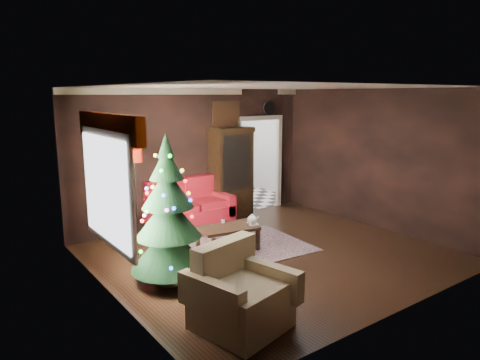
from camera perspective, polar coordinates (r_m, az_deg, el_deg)
floor at (r=7.63m, az=4.02°, el=-9.57°), size 5.50×5.50×0.00m
ceiling at (r=7.15m, az=4.33°, el=11.94°), size 5.50×5.50×0.00m
wall_back at (r=9.29m, az=-5.81°, el=3.06°), size 5.50×0.00×5.50m
wall_front at (r=5.63m, az=20.80°, el=-2.91°), size 5.50×0.00×5.50m
wall_left at (r=5.91m, az=-16.71°, el=-2.00°), size 0.00×5.50×5.50m
wall_right at (r=9.25m, az=17.34°, el=2.58°), size 0.00×5.50×5.50m
doorway at (r=10.29m, az=2.44°, el=1.92°), size 1.10×0.10×2.10m
left_window at (r=6.10m, az=-17.01°, el=-1.14°), size 0.05×1.60×1.40m
valance at (r=6.01m, az=-16.73°, el=6.61°), size 0.12×2.10×0.35m
kitchen_floor at (r=11.68m, az=-2.17°, el=-2.21°), size 3.00×3.00×0.00m
kitchen_window at (r=12.64m, az=-5.91°, el=6.55°), size 0.70×0.06×0.70m
rug at (r=7.87m, az=-0.09°, el=-8.84°), size 2.50×1.89×0.01m
loveseat at (r=8.88m, az=-6.47°, el=-3.25°), size 1.70×0.90×1.00m
curio_cabinet at (r=9.56m, az=-1.18°, el=0.61°), size 0.90×0.45×1.90m
floor_lamp at (r=8.23m, az=-13.32°, el=-2.27°), size 0.32×0.32×1.80m
christmas_tree at (r=6.28m, az=-9.31°, el=-4.20°), size 1.45×1.45×2.12m
armchair at (r=5.23m, az=0.15°, el=-14.18°), size 1.18×1.18×1.00m
coffee_table at (r=7.65m, az=-1.56°, el=-7.64°), size 1.07×0.75×0.44m
teapot at (r=7.65m, az=1.59°, el=-5.18°), size 0.23×0.23×0.18m
cup_a at (r=7.79m, az=-2.23°, el=-5.37°), size 0.09×0.09×0.06m
cup_b at (r=7.63m, az=1.39°, el=-5.71°), size 0.07×0.07×0.06m
book at (r=7.65m, az=1.08°, el=-4.99°), size 0.17×0.07×0.23m
wall_clock at (r=10.28m, az=3.78°, el=9.35°), size 0.32×0.32×0.06m
painting at (r=9.57m, az=-1.85°, el=8.46°), size 0.62×0.05×0.52m
kitchen_counter at (r=12.59m, az=-5.23°, el=0.80°), size 1.80×0.60×0.90m
kitchen_table at (r=11.20m, az=-2.61°, el=-0.84°), size 0.70×0.70×0.75m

